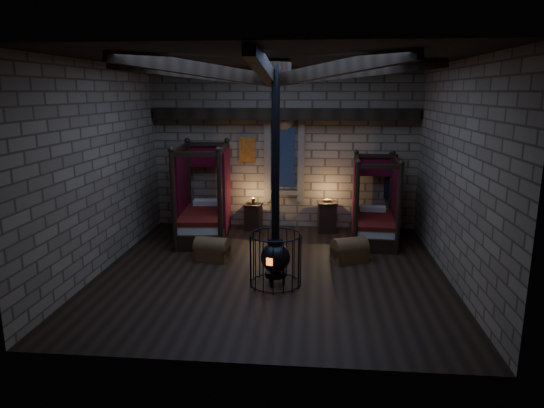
# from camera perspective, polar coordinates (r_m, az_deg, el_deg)

# --- Properties ---
(room) EXTENTS (7.02, 7.02, 4.29)m
(room) POSITION_cam_1_polar(r_m,az_deg,el_deg) (9.51, 0.11, 13.86)
(room) COLOR black
(room) RESTS_ON ground
(bed_left) EXTENTS (1.37, 2.31, 2.32)m
(bed_left) POSITION_cam_1_polar(r_m,az_deg,el_deg) (12.34, -7.97, -1.32)
(bed_left) COLOR black
(bed_left) RESTS_ON ground
(bed_right) EXTENTS (1.14, 2.02, 2.05)m
(bed_right) POSITION_cam_1_polar(r_m,az_deg,el_deg) (12.22, 11.89, -1.93)
(bed_right) COLOR black
(bed_right) RESTS_ON ground
(trunk_left) EXTENTS (0.78, 0.57, 0.53)m
(trunk_left) POSITION_cam_1_polar(r_m,az_deg,el_deg) (10.74, -7.07, -5.36)
(trunk_left) COLOR brown
(trunk_left) RESTS_ON ground
(trunk_right) EXTENTS (0.86, 0.72, 0.54)m
(trunk_right) POSITION_cam_1_polar(r_m,az_deg,el_deg) (10.72, 9.09, -5.43)
(trunk_right) COLOR brown
(trunk_right) RESTS_ON ground
(nightstand_left) EXTENTS (0.50, 0.49, 0.87)m
(nightstand_left) POSITION_cam_1_polar(r_m,az_deg,el_deg) (12.94, -2.20, -1.46)
(nightstand_left) COLOR black
(nightstand_left) RESTS_ON ground
(nightstand_right) EXTENTS (0.54, 0.52, 0.88)m
(nightstand_right) POSITION_cam_1_polar(r_m,az_deg,el_deg) (12.81, 6.48, -1.48)
(nightstand_right) COLOR black
(nightstand_right) RESTS_ON ground
(stove) EXTENTS (0.99, 0.99, 4.05)m
(stove) POSITION_cam_1_polar(r_m,az_deg,el_deg) (9.21, 0.40, -5.91)
(stove) COLOR black
(stove) RESTS_ON ground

